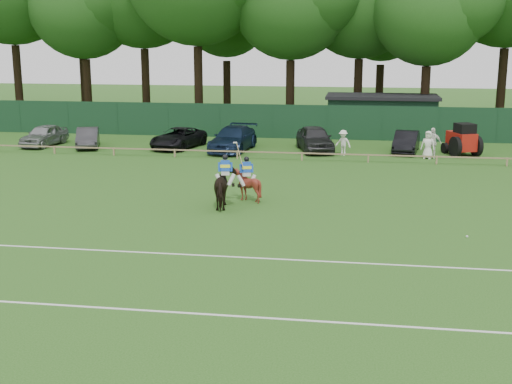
% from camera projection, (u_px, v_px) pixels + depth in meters
% --- Properties ---
extents(ground, '(160.00, 160.00, 0.00)m').
position_uv_depth(ground, '(229.00, 248.00, 24.55)').
color(ground, '#1E4C14').
rests_on(ground, ground).
extents(horse_dark, '(1.39, 2.34, 1.85)m').
position_uv_depth(horse_dark, '(225.00, 187.00, 30.14)').
color(horse_dark, black).
rests_on(horse_dark, ground).
extents(horse_chestnut, '(1.56, 1.65, 1.48)m').
position_uv_depth(horse_chestnut, '(247.00, 185.00, 31.39)').
color(horse_chestnut, maroon).
rests_on(horse_chestnut, ground).
extents(sedan_silver, '(2.18, 4.46, 1.47)m').
position_uv_depth(sedan_silver, '(44.00, 135.00, 47.14)').
color(sedan_silver, '#97989B').
rests_on(sedan_silver, ground).
extents(sedan_grey, '(2.69, 4.30, 1.34)m').
position_uv_depth(sedan_grey, '(88.00, 138.00, 46.44)').
color(sedan_grey, '#333235').
rests_on(sedan_grey, ground).
extents(suv_black, '(3.35, 5.29, 1.36)m').
position_uv_depth(suv_black, '(178.00, 138.00, 46.19)').
color(suv_black, black).
rests_on(suv_black, ground).
extents(sedan_navy, '(2.81, 5.66, 1.58)m').
position_uv_depth(sedan_navy, '(233.00, 139.00, 45.14)').
color(sedan_navy, '#13223C').
rests_on(sedan_navy, ground).
extents(hatch_grey, '(3.14, 5.19, 1.65)m').
position_uv_depth(hatch_grey, '(315.00, 139.00, 44.99)').
color(hatch_grey, '#2B2B2D').
rests_on(hatch_grey, ground).
extents(estate_black, '(2.04, 4.35, 1.38)m').
position_uv_depth(estate_black, '(406.00, 142.00, 44.50)').
color(estate_black, black).
rests_on(estate_black, ground).
extents(spectator_left, '(1.20, 0.95, 1.62)m').
position_uv_depth(spectator_left, '(343.00, 143.00, 43.33)').
color(spectator_left, silver).
rests_on(spectator_left, ground).
extents(spectator_mid, '(1.18, 0.66, 1.90)m').
position_uv_depth(spectator_mid, '(432.00, 143.00, 42.35)').
color(spectator_mid, white).
rests_on(spectator_mid, ground).
extents(spectator_right, '(0.96, 0.76, 1.73)m').
position_uv_depth(spectator_right, '(428.00, 145.00, 42.14)').
color(spectator_right, white).
rests_on(spectator_right, ground).
extents(rider_dark, '(0.93, 0.45, 1.41)m').
position_uv_depth(rider_dark, '(225.00, 169.00, 29.94)').
color(rider_dark, silver).
rests_on(rider_dark, ground).
extents(rider_chestnut, '(0.98, 0.54, 2.05)m').
position_uv_depth(rider_chestnut, '(246.00, 170.00, 31.22)').
color(rider_chestnut, silver).
rests_on(rider_chestnut, ground).
extents(polo_ball, '(0.09, 0.09, 0.09)m').
position_uv_depth(polo_ball, '(467.00, 236.00, 25.79)').
color(polo_ball, silver).
rests_on(polo_ball, ground).
extents(pitch_lines, '(60.00, 5.10, 0.01)m').
position_uv_depth(pitch_lines, '(208.00, 282.00, 21.17)').
color(pitch_lines, silver).
rests_on(pitch_lines, ground).
extents(pitch_rail, '(62.10, 0.10, 0.50)m').
position_uv_depth(pitch_rail, '(286.00, 153.00, 41.78)').
color(pitch_rail, '#997F5B').
rests_on(pitch_rail, ground).
extents(perimeter_fence, '(92.08, 0.08, 2.50)m').
position_uv_depth(perimeter_fence, '(299.00, 122.00, 50.27)').
color(perimeter_fence, '#14351E').
rests_on(perimeter_fence, ground).
extents(utility_shed, '(8.40, 4.40, 3.04)m').
position_uv_depth(utility_shed, '(381.00, 115.00, 52.20)').
color(utility_shed, '#14331E').
rests_on(utility_shed, ground).
extents(tree_row, '(96.00, 12.00, 21.00)m').
position_uv_depth(tree_row, '(331.00, 125.00, 57.96)').
color(tree_row, '#26561C').
rests_on(tree_row, ground).
extents(tractor, '(2.42, 2.88, 2.07)m').
position_uv_depth(tractor, '(462.00, 140.00, 43.28)').
color(tractor, '#AC190F').
rests_on(tractor, ground).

